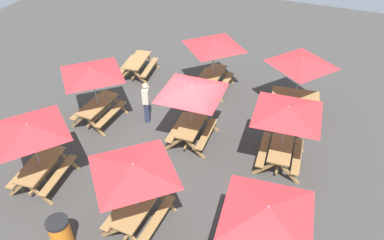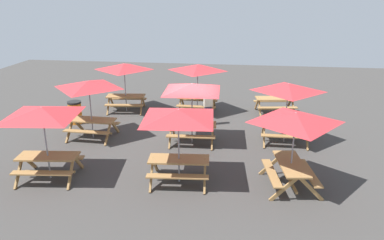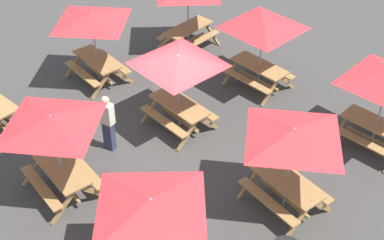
% 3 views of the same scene
% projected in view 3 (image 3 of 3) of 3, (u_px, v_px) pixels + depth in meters
% --- Properties ---
extents(ground_plane, '(31.69, 31.69, 0.00)m').
position_uv_depth(ground_plane, '(174.00, 133.00, 14.80)').
color(ground_plane, '#3D3A38').
rests_on(ground_plane, ground).
extents(picnic_table_0, '(2.83, 2.83, 2.34)m').
position_uv_depth(picnic_table_0, '(178.00, 65.00, 13.83)').
color(picnic_table_0, olive).
rests_on(picnic_table_0, ground).
extents(picnic_table_2, '(2.23, 2.23, 2.34)m').
position_uv_depth(picnic_table_2, '(151.00, 211.00, 9.82)').
color(picnic_table_2, olive).
rests_on(picnic_table_2, ground).
extents(picnic_table_3, '(2.82, 2.82, 2.34)m').
position_uv_depth(picnic_table_3, '(263.00, 29.00, 15.42)').
color(picnic_table_3, olive).
rests_on(picnic_table_3, ground).
extents(picnic_table_4, '(2.07, 2.07, 2.34)m').
position_uv_depth(picnic_table_4, '(293.00, 140.00, 11.44)').
color(picnic_table_4, olive).
rests_on(picnic_table_4, ground).
extents(picnic_table_6, '(2.00, 2.00, 2.34)m').
position_uv_depth(picnic_table_6, '(92.00, 23.00, 15.71)').
color(picnic_table_6, olive).
rests_on(picnic_table_6, ground).
extents(picnic_table_7, '(2.05, 2.05, 2.34)m').
position_uv_depth(picnic_table_7, '(52.00, 127.00, 11.80)').
color(picnic_table_7, olive).
rests_on(picnic_table_7, ground).
extents(person_standing, '(0.41, 0.32, 1.67)m').
position_uv_depth(person_standing, '(108.00, 122.00, 13.74)').
color(person_standing, '#2D334C').
rests_on(person_standing, ground).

